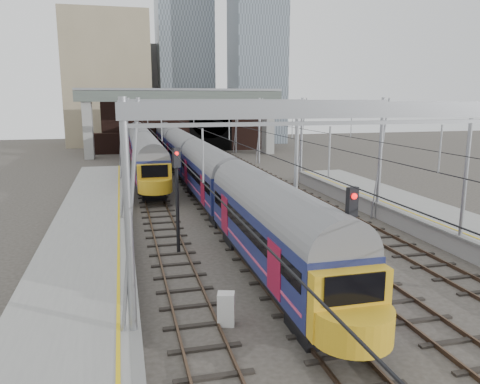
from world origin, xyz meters
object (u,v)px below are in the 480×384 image
object	(u,v)px
train_main	(195,162)
train_second	(139,140)
signal_near_left	(177,188)
signal_near_centre	(348,247)
relay_cabinet	(226,309)

from	to	relation	value
train_main	train_second	size ratio (longest dim) A/B	0.97
signal_near_left	signal_near_centre	distance (m)	11.32
train_main	signal_near_centre	bearing A→B (deg)	-88.80
signal_near_left	signal_near_centre	size ratio (longest dim) A/B	1.05
train_second	relay_cabinet	distance (m)	50.35
train_second	signal_near_left	world-z (taller)	signal_near_left
train_second	signal_near_left	xyz separation A→B (m)	(0.36, -41.91, 1.03)
signal_near_centre	train_main	bearing A→B (deg)	76.73
train_main	relay_cabinet	distance (m)	26.29
signal_near_left	train_main	bearing A→B (deg)	55.11
signal_near_left	relay_cabinet	distance (m)	8.89
train_main	train_second	distance (m)	24.57
signal_near_left	relay_cabinet	size ratio (longest dim) A/B	4.60
train_second	relay_cabinet	xyz separation A→B (m)	(1.04, -50.31, -1.79)
train_second	relay_cabinet	bearing A→B (deg)	-88.82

